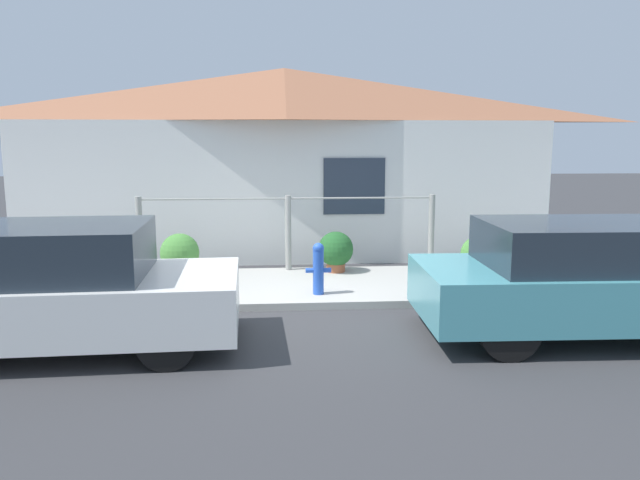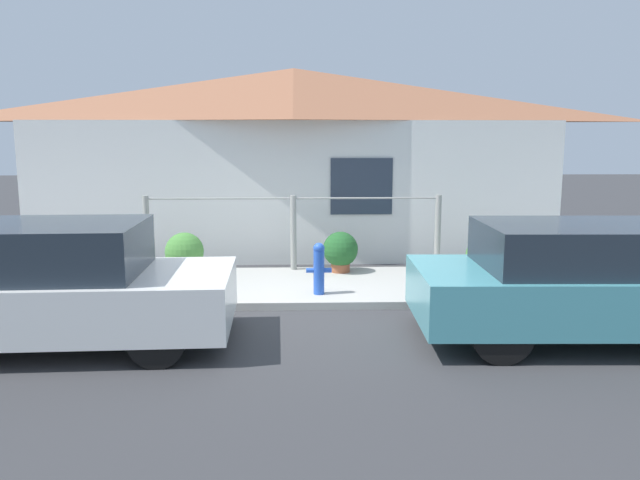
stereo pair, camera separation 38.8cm
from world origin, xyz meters
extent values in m
plane|color=#38383A|center=(0.00, 0.00, 0.00)|extent=(60.00, 60.00, 0.00)
cube|color=#B2AFA8|center=(0.00, 1.14, 0.05)|extent=(24.00, 2.28, 0.10)
cube|color=white|center=(0.00, 3.07, 1.29)|extent=(9.64, 0.12, 2.57)
cube|color=#2D3847|center=(1.20, 3.00, 1.42)|extent=(1.10, 0.04, 1.00)
pyramid|color=#A36647|center=(0.00, 4.11, 3.07)|extent=(10.04, 2.20, 0.99)
cylinder|color=#999993|center=(-2.40, 2.13, 0.72)|extent=(0.10, 0.10, 1.24)
cylinder|color=#999993|center=(0.00, 2.13, 0.72)|extent=(0.10, 0.10, 1.24)
cylinder|color=#999993|center=(2.40, 2.13, 0.72)|extent=(0.10, 0.10, 1.24)
cylinder|color=#999993|center=(0.00, 2.13, 1.29)|extent=(4.80, 0.03, 0.03)
cube|color=white|center=(-2.48, -1.32, 0.52)|extent=(3.72, 1.85, 0.59)
cube|color=#232D38|center=(-2.63, -1.32, 1.09)|extent=(2.07, 1.58, 0.55)
cylinder|color=black|center=(-1.38, -0.54, 0.29)|extent=(0.59, 0.22, 0.58)
cylinder|color=black|center=(-1.32, -2.01, 0.29)|extent=(0.59, 0.22, 0.58)
cube|color=teal|center=(3.42, -1.32, 0.54)|extent=(4.05, 1.82, 0.59)
cube|color=#232D38|center=(3.26, -1.31, 1.08)|extent=(2.24, 1.56, 0.50)
cylinder|color=black|center=(2.20, -0.55, 0.32)|extent=(0.65, 0.22, 0.64)
cylinder|color=black|center=(2.16, -2.01, 0.32)|extent=(0.65, 0.22, 0.64)
cylinder|color=blue|center=(0.37, 0.47, 0.41)|extent=(0.15, 0.15, 0.62)
sphere|color=blue|center=(0.37, 0.47, 0.75)|extent=(0.16, 0.16, 0.16)
cylinder|color=blue|center=(0.26, 0.47, 0.44)|extent=(0.14, 0.07, 0.07)
cylinder|color=blue|center=(0.48, 0.47, 0.44)|extent=(0.14, 0.07, 0.07)
cylinder|color=#9E5638|center=(0.77, 1.92, 0.18)|extent=(0.31, 0.31, 0.16)
sphere|color=#235B28|center=(0.77, 1.92, 0.48)|extent=(0.57, 0.57, 0.57)
cylinder|color=brown|center=(-1.68, 1.51, 0.20)|extent=(0.31, 0.31, 0.20)
sphere|color=#4C8E3D|center=(-1.68, 1.51, 0.53)|extent=(0.60, 0.60, 0.60)
cylinder|color=slate|center=(2.95, 1.34, 0.19)|extent=(0.26, 0.26, 0.17)
sphere|color=#4C8E3D|center=(2.95, 1.34, 0.48)|extent=(0.55, 0.55, 0.55)
camera|label=1|loc=(-0.26, -8.02, 2.28)|focal=35.00mm
camera|label=2|loc=(0.12, -8.04, 2.28)|focal=35.00mm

